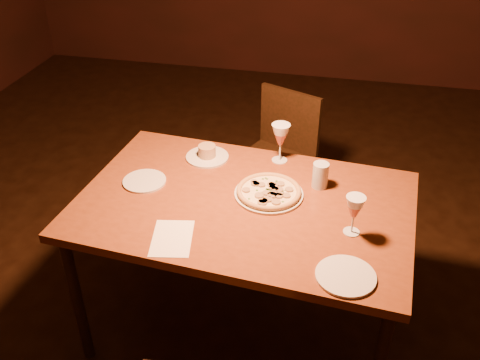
# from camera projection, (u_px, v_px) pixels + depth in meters

# --- Properties ---
(floor) EXTENTS (7.00, 7.00, 0.00)m
(floor) POSITION_uv_depth(u_px,v_px,m) (266.00, 360.00, 2.49)
(floor) COLOR black
(floor) RESTS_ON ground
(dining_table) EXTENTS (1.47, 1.01, 0.75)m
(dining_table) POSITION_uv_depth(u_px,v_px,m) (244.00, 214.00, 2.30)
(dining_table) COLOR brown
(dining_table) RESTS_ON floor
(chair_far) EXTENTS (0.52, 0.52, 0.82)m
(chair_far) POSITION_uv_depth(u_px,v_px,m) (278.00, 153.00, 3.18)
(chair_far) COLOR black
(chair_far) RESTS_ON floor
(pizza_plate) EXTENTS (0.30, 0.30, 0.03)m
(pizza_plate) POSITION_uv_depth(u_px,v_px,m) (269.00, 192.00, 2.30)
(pizza_plate) COLOR silver
(pizza_plate) RESTS_ON dining_table
(ramekin_saucer) EXTENTS (0.21, 0.21, 0.07)m
(ramekin_saucer) POSITION_uv_depth(u_px,v_px,m) (207.00, 154.00, 2.56)
(ramekin_saucer) COLOR silver
(ramekin_saucer) RESTS_ON dining_table
(wine_glass_far) EXTENTS (0.09, 0.09, 0.19)m
(wine_glass_far) POSITION_uv_depth(u_px,v_px,m) (280.00, 143.00, 2.49)
(wine_glass_far) COLOR #B4584B
(wine_glass_far) RESTS_ON dining_table
(wine_glass_right) EXTENTS (0.08, 0.08, 0.17)m
(wine_glass_right) POSITION_uv_depth(u_px,v_px,m) (354.00, 215.00, 2.05)
(wine_glass_right) COLOR #B4584B
(wine_glass_right) RESTS_ON dining_table
(water_tumbler) EXTENTS (0.07, 0.07, 0.12)m
(water_tumbler) POSITION_uv_depth(u_px,v_px,m) (320.00, 175.00, 2.33)
(water_tumbler) COLOR #B2BCC2
(water_tumbler) RESTS_ON dining_table
(side_plate_left) EXTENTS (0.19, 0.19, 0.01)m
(side_plate_left) POSITION_uv_depth(u_px,v_px,m) (144.00, 181.00, 2.39)
(side_plate_left) COLOR silver
(side_plate_left) RESTS_ON dining_table
(side_plate_near) EXTENTS (0.21, 0.21, 0.01)m
(side_plate_near) POSITION_uv_depth(u_px,v_px,m) (346.00, 276.00, 1.88)
(side_plate_near) COLOR silver
(side_plate_near) RESTS_ON dining_table
(menu_card) EXTENTS (0.19, 0.25, 0.00)m
(menu_card) POSITION_uv_depth(u_px,v_px,m) (172.00, 238.00, 2.06)
(menu_card) COLOR white
(menu_card) RESTS_ON dining_table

